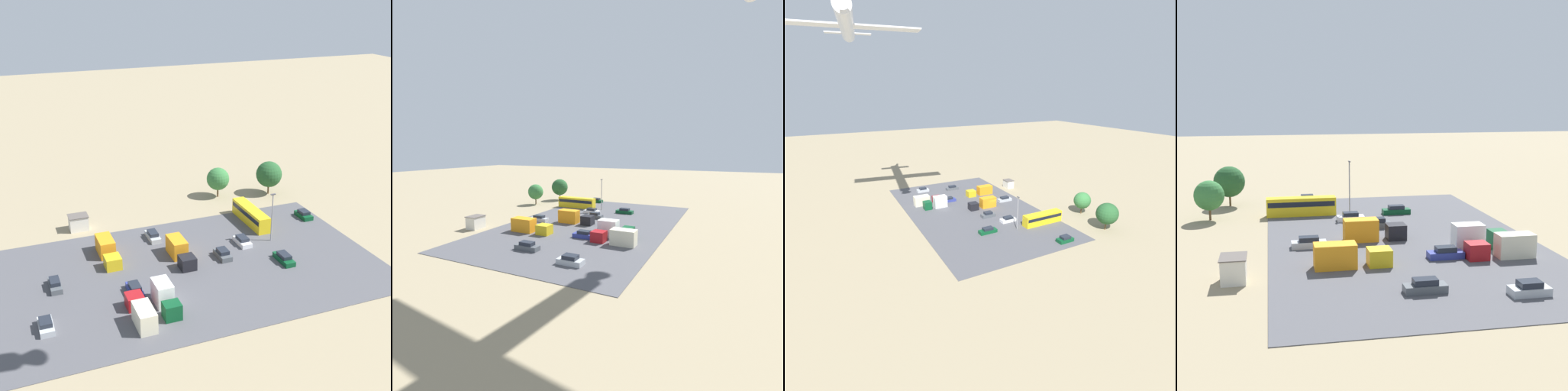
# 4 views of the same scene
# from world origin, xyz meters

# --- Properties ---
(ground_plane) EXTENTS (400.00, 400.00, 0.00)m
(ground_plane) POSITION_xyz_m (0.00, 0.00, 0.00)
(ground_plane) COLOR gray
(parking_lot_surface) EXTENTS (62.10, 36.63, 0.08)m
(parking_lot_surface) POSITION_xyz_m (0.00, 6.66, 0.04)
(parking_lot_surface) COLOR #4C4C51
(parking_lot_surface) RESTS_ON ground
(shed_building) EXTENTS (3.65, 2.91, 2.91)m
(shed_building) POSITION_xyz_m (14.25, -15.29, 1.46)
(shed_building) COLOR silver
(shed_building) RESTS_ON ground
(bus) EXTENTS (2.47, 11.56, 3.07)m
(bus) POSITION_xyz_m (-17.32, -6.07, 1.74)
(bus) COLOR gold
(bus) RESTS_ON ground
(parked_car_0) EXTENTS (1.81, 4.71, 1.48)m
(parked_car_0) POSITION_xyz_m (-15.47, 9.91, 0.70)
(parked_car_0) COLOR #0C4723
(parked_car_0) RESTS_ON ground
(parked_car_1) EXTENTS (1.82, 4.67, 1.48)m
(parked_car_1) POSITION_xyz_m (2.45, -6.25, 0.70)
(parked_car_1) COLOR #ADB2B7
(parked_car_1) RESTS_ON ground
(parked_car_2) EXTENTS (1.73, 4.51, 1.51)m
(parked_car_2) POSITION_xyz_m (21.45, 4.35, 0.71)
(parked_car_2) COLOR #4C5156
(parked_car_2) RESTS_ON ground
(parked_car_3) EXTENTS (1.98, 4.05, 1.48)m
(parked_car_3) POSITION_xyz_m (-28.21, -4.35, 0.70)
(parked_car_3) COLOR #0C4723
(parked_car_3) RESTS_ON ground
(parked_car_4) EXTENTS (1.94, 4.36, 1.41)m
(parked_car_4) POSITION_xyz_m (-11.83, 1.50, 0.67)
(parked_car_4) COLOR silver
(parked_car_4) RESTS_ON ground
(parked_car_5) EXTENTS (1.96, 4.18, 1.51)m
(parked_car_5) POSITION_xyz_m (24.12, 14.61, 0.71)
(parked_car_5) COLOR #ADB2B7
(parked_car_5) RESTS_ON ground
(parked_car_6) EXTENTS (1.84, 4.50, 1.50)m
(parked_car_6) POSITION_xyz_m (10.43, 10.18, 0.70)
(parked_car_6) COLOR navy
(parked_car_6) RESTS_ON ground
(parked_car_7) EXTENTS (1.91, 4.05, 1.55)m
(parked_car_7) POSITION_xyz_m (-6.49, 4.86, 0.73)
(parked_car_7) COLOR #4C5156
(parked_car_7) RESTS_ON ground
(parked_truck_0) EXTENTS (2.58, 9.20, 2.95)m
(parked_truck_0) POSITION_xyz_m (11.71, -2.33, 1.43)
(parked_truck_0) COLOR gold
(parked_truck_0) RESTS_ON ground
(parked_truck_1) EXTENTS (2.46, 7.24, 3.46)m
(parked_truck_1) POSITION_xyz_m (7.37, 15.41, 1.66)
(parked_truck_1) COLOR #0C4723
(parked_truck_1) RESTS_ON ground
(parked_truck_2) EXTENTS (2.45, 8.70, 2.99)m
(parked_truck_2) POSITION_xyz_m (11.49, 17.48, 1.45)
(parked_truck_2) COLOR maroon
(parked_truck_2) RESTS_ON ground
(parked_truck_3) EXTENTS (2.52, 8.72, 3.09)m
(parked_truck_3) POSITION_xyz_m (0.44, 2.53, 1.49)
(parked_truck_3) COLOR black
(parked_truck_3) RESTS_ON ground
(tree_near_shed) EXTENTS (5.64, 5.64, 7.33)m
(tree_near_shed) POSITION_xyz_m (-27.91, -18.41, 4.50)
(tree_near_shed) COLOR brown
(tree_near_shed) RESTS_ON ground
(tree_apron_mid) EXTENTS (4.88, 4.88, 6.52)m
(tree_apron_mid) POSITION_xyz_m (-16.86, -20.87, 4.08)
(tree_apron_mid) COLOR brown
(tree_apron_mid) RESTS_ON ground
(light_pole_lot_centre) EXTENTS (0.90, 0.28, 9.07)m
(light_pole_lot_centre) POSITION_xyz_m (-17.23, 2.15, 5.05)
(light_pole_lot_centre) COLOR gray
(light_pole_lot_centre) RESTS_ON ground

